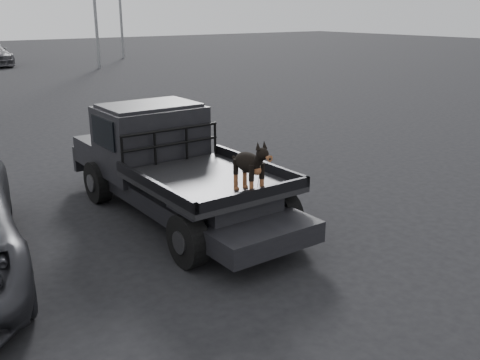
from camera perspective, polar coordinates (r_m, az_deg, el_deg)
ground at (r=8.15m, az=-1.98°, el=-6.70°), size 120.00×120.00×0.00m
flatbed_ute at (r=9.07m, az=-6.56°, el=-1.12°), size 2.00×5.40×0.92m
ute_cab at (r=9.64m, az=-9.56°, el=5.44°), size 1.72×1.30×0.88m
headache_rack at (r=9.03m, az=-7.35°, el=3.63°), size 1.80×0.08×0.55m
dog at (r=7.41m, az=0.95°, el=1.42°), size 0.32×0.60×0.74m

